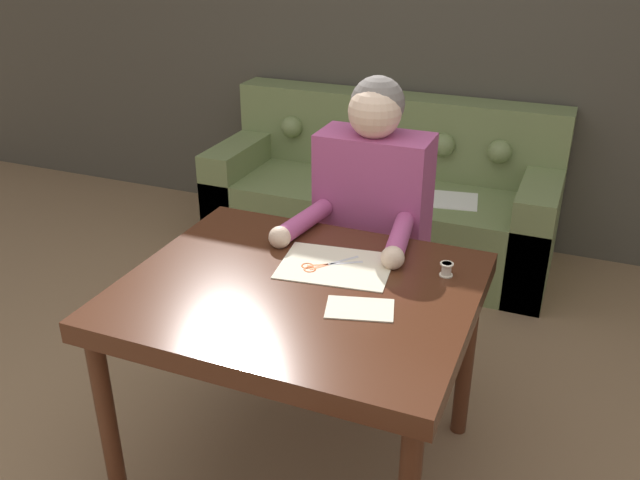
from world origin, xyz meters
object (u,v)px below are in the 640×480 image
Objects in this scene: person at (371,235)px; dining_table at (299,307)px; thread_spool at (446,269)px; couch at (382,200)px; scissors at (321,266)px.

dining_table is at bearing -93.00° from person.
dining_table is 0.50m from thread_spool.
couch is 1.25m from person.
thread_spool is (0.40, 0.10, 0.02)m from scissors.
thread_spool reaches higher than dining_table.
thread_spool reaches higher than scissors.
dining_table is 5.92× the size of scissors.
person is 0.51m from scissors.
person is at bearing 134.09° from thread_spool.
person is 0.57m from thread_spool.
person reaches higher than thread_spool.
dining_table is 0.64m from person.
couch is 1.50× the size of person.
thread_spool is at bearing -66.11° from couch.
thread_spool is (0.69, -1.57, 0.47)m from couch.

